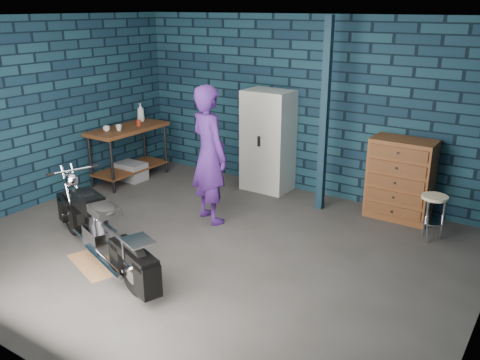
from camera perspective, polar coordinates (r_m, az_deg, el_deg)
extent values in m
plane|color=#444240|center=(6.27, -3.45, -7.70)|extent=(6.00, 6.00, 0.00)
cube|color=#0E2131|center=(7.87, 7.48, 8.16)|extent=(6.00, 0.02, 2.70)
cube|color=#0E2131|center=(7.93, -21.37, 7.10)|extent=(0.02, 5.00, 2.70)
cube|color=silver|center=(5.60, -4.02, 17.80)|extent=(6.00, 5.00, 0.02)
cube|color=#102635|center=(7.15, 9.45, 6.96)|extent=(0.10, 0.10, 2.70)
cube|color=brown|center=(8.72, -12.31, 2.91)|extent=(0.60, 1.40, 0.91)
cube|color=#986642|center=(6.17, -15.02, -8.80)|extent=(0.96, 0.84, 0.01)
imported|color=#3F1C6A|center=(6.77, -3.47, 2.84)|extent=(0.80, 0.68, 1.86)
cube|color=gray|center=(8.80, -12.09, 0.97)|extent=(0.48, 0.34, 0.30)
cube|color=silver|center=(8.00, 3.13, 4.39)|extent=(0.74, 0.53, 1.59)
cube|color=brown|center=(7.27, 17.52, 0.06)|extent=(0.84, 0.47, 1.12)
imported|color=beige|center=(8.39, -14.77, 5.59)|extent=(0.14, 0.14, 0.09)
imported|color=beige|center=(8.39, -13.45, 5.73)|extent=(0.13, 0.13, 0.09)
cylinder|color=#A72616|center=(8.65, -11.31, 6.31)|extent=(0.09, 0.09, 0.10)
imported|color=gray|center=(8.96, -11.09, 7.47)|extent=(0.15, 0.15, 0.32)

